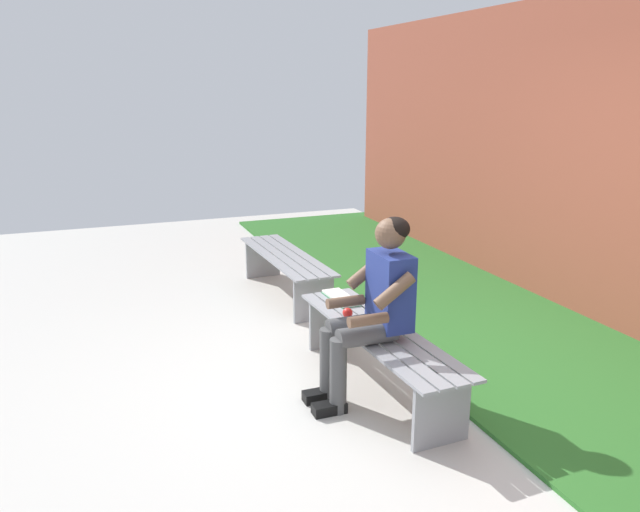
# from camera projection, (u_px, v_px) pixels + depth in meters

# --- Properties ---
(ground_plane) EXTENTS (10.00, 7.00, 0.04)m
(ground_plane) POSITION_uv_depth(u_px,v_px,m) (206.00, 353.00, 4.91)
(ground_plane) COLOR beige
(grass_strip) EXTENTS (9.00, 2.18, 0.03)m
(grass_strip) POSITION_uv_depth(u_px,v_px,m) (468.00, 311.00, 5.74)
(grass_strip) COLOR #2D6B28
(grass_strip) RESTS_ON ground
(brick_wall) EXTENTS (9.50, 0.24, 2.83)m
(brick_wall) POSITION_uv_depth(u_px,v_px,m) (616.00, 162.00, 5.23)
(brick_wall) COLOR #9E4C38
(brick_wall) RESTS_ON ground
(bench_near) EXTENTS (1.80, 0.50, 0.43)m
(bench_near) POSITION_uv_depth(u_px,v_px,m) (378.00, 344.00, 4.22)
(bench_near) COLOR gray
(bench_near) RESTS_ON ground
(bench_far) EXTENTS (1.70, 0.49, 0.43)m
(bench_far) POSITION_uv_depth(u_px,v_px,m) (285.00, 264.00, 6.10)
(bench_far) COLOR gray
(bench_far) RESTS_ON ground
(person_seated) EXTENTS (0.50, 0.69, 1.24)m
(person_seated) POSITION_uv_depth(u_px,v_px,m) (373.00, 303.00, 4.00)
(person_seated) COLOR navy
(person_seated) RESTS_ON ground
(apple) EXTENTS (0.07, 0.07, 0.07)m
(apple) POSITION_uv_depth(u_px,v_px,m) (348.00, 313.00, 4.41)
(apple) COLOR red
(apple) RESTS_ON bench_near
(book_open) EXTENTS (0.42, 0.18, 0.02)m
(book_open) POSITION_uv_depth(u_px,v_px,m) (341.00, 298.00, 4.80)
(book_open) COLOR white
(book_open) RESTS_ON bench_near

